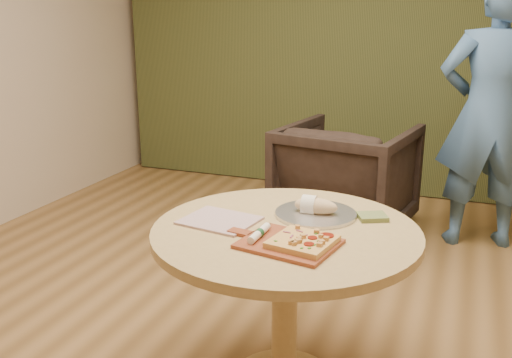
{
  "coord_description": "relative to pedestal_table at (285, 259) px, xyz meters",
  "views": [
    {
      "loc": [
        0.87,
        -2.28,
        1.61
      ],
      "look_at": [
        -0.09,
        0.25,
        0.81
      ],
      "focal_mm": 40.0,
      "sensor_mm": 36.0,
      "label": 1
    }
  ],
  "objects": [
    {
      "name": "room_shell",
      "position": [
        -0.21,
        0.18,
        0.79
      ],
      "size": [
        5.04,
        6.04,
        2.84
      ],
      "color": "olive",
      "rests_on": "ground"
    },
    {
      "name": "green_packet",
      "position": [
        0.31,
        0.24,
        0.15
      ],
      "size": [
        0.15,
        0.14,
        0.02
      ],
      "primitive_type": "cube",
      "rotation": [
        0.0,
        0.0,
        0.45
      ],
      "color": "#51632C",
      "rests_on": "pedestal_table"
    },
    {
      "name": "flatbread_pizza",
      "position": [
        0.12,
        -0.17,
        0.17
      ],
      "size": [
        0.26,
        0.26,
        0.04
      ],
      "rotation": [
        0.0,
        0.0,
        -0.18
      ],
      "color": "#E7B55A",
      "rests_on": "pizza_paddle"
    },
    {
      "name": "armchair",
      "position": [
        -0.15,
        1.95,
        -0.15
      ],
      "size": [
        1.02,
        0.97,
        0.92
      ],
      "primitive_type": "imported",
      "rotation": [
        0.0,
        0.0,
        2.97
      ],
      "color": "black",
      "rests_on": "ground"
    },
    {
      "name": "cutlery_roll",
      "position": [
        -0.06,
        -0.16,
        0.17
      ],
      "size": [
        0.04,
        0.2,
        0.03
      ],
      "rotation": [
        0.0,
        0.0,
        -0.03
      ],
      "color": "white",
      "rests_on": "pizza_paddle"
    },
    {
      "name": "curtain",
      "position": [
        -0.21,
        3.08,
        0.79
      ],
      "size": [
        4.8,
        0.14,
        2.78
      ],
      "primitive_type": "cube",
      "color": "#343B1A",
      "rests_on": "ground"
    },
    {
      "name": "bread_roll",
      "position": [
        0.07,
        0.19,
        0.18
      ],
      "size": [
        0.19,
        0.09,
        0.09
      ],
      "color": "#E2C189",
      "rests_on": "serving_tray"
    },
    {
      "name": "serving_tray",
      "position": [
        0.07,
        0.19,
        0.15
      ],
      "size": [
        0.36,
        0.36,
        0.02
      ],
      "color": "silver",
      "rests_on": "pedestal_table"
    },
    {
      "name": "pedestal_table",
      "position": [
        0.0,
        0.0,
        0.0
      ],
      "size": [
        1.11,
        1.11,
        0.75
      ],
      "rotation": [
        0.0,
        0.0,
        -0.07
      ],
      "color": "tan",
      "rests_on": "ground"
    },
    {
      "name": "person_standing",
      "position": [
        0.78,
        2.07,
        0.33
      ],
      "size": [
        0.79,
        0.62,
        1.88
      ],
      "primitive_type": "imported",
      "rotation": [
        0.0,
        0.0,
        3.42
      ],
      "color": "#436B9A",
      "rests_on": "ground"
    },
    {
      "name": "newspaper",
      "position": [
        -0.29,
        -0.03,
        0.15
      ],
      "size": [
        0.34,
        0.29,
        0.01
      ],
      "primitive_type": "cube",
      "rotation": [
        0.0,
        0.0,
        -0.16
      ],
      "color": "silver",
      "rests_on": "pedestal_table"
    },
    {
      "name": "pizza_paddle",
      "position": [
        0.06,
        -0.17,
        0.15
      ],
      "size": [
        0.47,
        0.34,
        0.01
      ],
      "rotation": [
        0.0,
        0.0,
        -0.18
      ],
      "color": "brown",
      "rests_on": "pedestal_table"
    }
  ]
}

